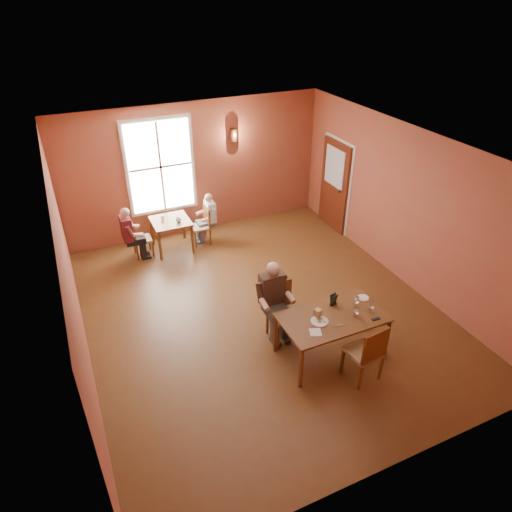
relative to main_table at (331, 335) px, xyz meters
name	(u,v)px	position (x,y,z in m)	size (l,w,h in m)	color
ground	(260,310)	(-0.54, 1.47, -0.38)	(6.00, 7.00, 0.01)	brown
wall_back	(196,169)	(-0.54, 4.97, 1.12)	(6.00, 0.04, 3.00)	brown
wall_front	(399,386)	(-0.54, -2.03, 1.12)	(6.00, 0.04, 3.00)	brown
wall_left	(70,281)	(-3.54, 1.47, 1.12)	(0.04, 7.00, 3.00)	brown
wall_right	(405,207)	(2.46, 1.47, 1.12)	(0.04, 7.00, 3.00)	brown
ceiling	(262,151)	(-0.54, 1.47, 2.62)	(6.00, 7.00, 0.04)	white
window	(160,167)	(-1.34, 4.92, 1.32)	(1.36, 0.10, 1.96)	white
door	(334,186)	(2.40, 3.77, 0.67)	(0.12, 1.04, 2.10)	maroon
wall_sconce	(234,135)	(0.36, 4.87, 1.82)	(0.16, 0.16, 0.28)	brown
main_table	(331,335)	(0.00, 0.00, 0.00)	(1.62, 0.91, 0.76)	brown
chair_diner_main	(284,314)	(-0.50, 0.65, 0.13)	(0.45, 0.45, 1.01)	#4C3016
diner_main	(285,307)	(-0.50, 0.62, 0.28)	(0.53, 0.53, 1.32)	#33221B
chair_empty	(364,351)	(0.17, -0.60, 0.12)	(0.44, 0.44, 1.01)	brown
plate_food	(320,321)	(-0.25, -0.02, 0.40)	(0.27, 0.27, 0.03)	white
sandwich	(318,314)	(-0.22, 0.09, 0.44)	(0.10, 0.09, 0.12)	tan
goblet_a	(356,302)	(0.46, 0.06, 0.48)	(0.08, 0.08, 0.20)	white
goblet_b	(371,307)	(0.59, -0.14, 0.48)	(0.08, 0.08, 0.20)	white
goblet_c	(356,312)	(0.30, -0.16, 0.48)	(0.08, 0.08, 0.20)	white
menu_stand	(334,300)	(0.16, 0.25, 0.48)	(0.12, 0.06, 0.20)	black
knife	(340,325)	(-0.02, -0.22, 0.38)	(0.21, 0.02, 0.00)	silver
napkin	(315,332)	(-0.43, -0.21, 0.38)	(0.17, 0.17, 0.01)	white
side_plate	(363,298)	(0.70, 0.20, 0.39)	(0.18, 0.18, 0.01)	white
sunglasses	(376,319)	(0.56, -0.33, 0.39)	(0.14, 0.04, 0.02)	black
second_table	(172,235)	(-1.39, 4.29, -0.03)	(0.80, 0.80, 0.71)	brown
chair_diner_white	(200,226)	(-0.74, 4.29, 0.05)	(0.38, 0.38, 0.86)	#3C220F
diner_white	(201,221)	(-0.71, 4.29, 0.17)	(0.44, 0.44, 1.09)	white
chair_diner_maroon	(142,238)	(-2.04, 4.29, 0.03)	(0.36, 0.36, 0.82)	brown
diner_maroon	(140,231)	(-2.07, 4.29, 0.21)	(0.47, 0.47, 1.18)	maroon
cup_a	(178,220)	(-1.25, 4.15, 0.37)	(0.11, 0.11, 0.09)	beige
cup_b	(162,218)	(-1.54, 4.38, 0.37)	(0.09, 0.09, 0.08)	white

